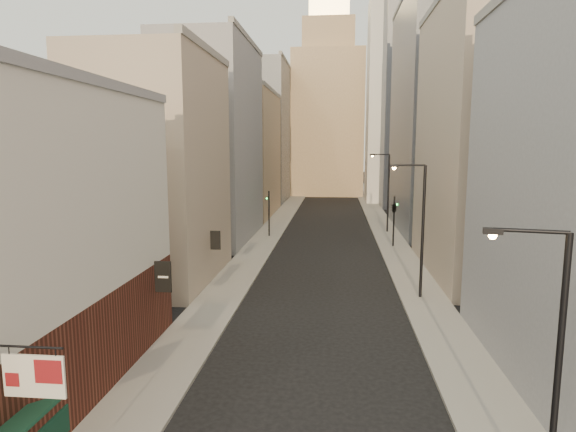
% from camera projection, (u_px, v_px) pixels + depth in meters
% --- Properties ---
extents(sidewalk_left, '(3.00, 140.00, 0.15)m').
position_uv_depth(sidewalk_left, '(280.00, 220.00, 63.54)').
color(sidewalk_left, gray).
rests_on(sidewalk_left, ground).
extents(sidewalk_right, '(3.00, 140.00, 0.15)m').
position_uv_depth(sidewalk_right, '(379.00, 221.00, 62.26)').
color(sidewalk_right, gray).
rests_on(sidewalk_right, ground).
extents(near_building_left, '(8.30, 23.04, 12.30)m').
position_uv_depth(near_building_left, '(16.00, 247.00, 17.82)').
color(near_building_left, '#5B2B1F').
rests_on(near_building_left, ground).
extents(left_bldg_beige, '(8.00, 12.00, 16.00)m').
position_uv_depth(left_bldg_beige, '(157.00, 170.00, 34.38)').
color(left_bldg_beige, tan).
rests_on(left_bldg_beige, ground).
extents(left_bldg_grey, '(8.00, 16.00, 20.00)m').
position_uv_depth(left_bldg_grey, '(213.00, 143.00, 49.85)').
color(left_bldg_grey, gray).
rests_on(left_bldg_grey, ground).
extents(left_bldg_tan, '(8.00, 18.00, 17.00)m').
position_uv_depth(left_bldg_tan, '(245.00, 155.00, 67.79)').
color(left_bldg_tan, tan).
rests_on(left_bldg_tan, ground).
extents(left_bldg_wingrid, '(8.00, 20.00, 24.00)m').
position_uv_depth(left_bldg_wingrid, '(266.00, 133.00, 86.98)').
color(left_bldg_wingrid, gray).
rests_on(left_bldg_wingrid, ground).
extents(right_bldg_beige, '(8.00, 16.00, 20.00)m').
position_uv_depth(right_bldg_beige, '(488.00, 142.00, 35.68)').
color(right_bldg_beige, tan).
rests_on(right_bldg_beige, ground).
extents(right_bldg_wingrid, '(8.00, 20.00, 26.00)m').
position_uv_depth(right_bldg_wingrid, '(435.00, 117.00, 54.94)').
color(right_bldg_wingrid, gray).
rests_on(right_bldg_wingrid, ground).
extents(highrise, '(21.00, 23.00, 51.20)m').
position_uv_depth(highrise, '(441.00, 50.00, 80.11)').
color(highrise, gray).
rests_on(highrise, ground).
extents(clock_tower, '(14.00, 14.00, 44.90)m').
position_uv_depth(clock_tower, '(328.00, 107.00, 96.91)').
color(clock_tower, tan).
rests_on(clock_tower, ground).
extents(white_tower, '(8.00, 8.00, 41.50)m').
position_uv_depth(white_tower, '(391.00, 94.00, 81.90)').
color(white_tower, silver).
rests_on(white_tower, ground).
extents(streetlamp_near, '(2.01, 0.53, 7.72)m').
position_uv_depth(streetlamp_near, '(550.00, 361.00, 11.99)').
color(streetlamp_near, black).
rests_on(streetlamp_near, ground).
extents(streetlamp_mid, '(2.26, 0.23, 8.61)m').
position_uv_depth(streetlamp_mid, '(419.00, 223.00, 30.17)').
color(streetlamp_mid, black).
rests_on(streetlamp_mid, ground).
extents(streetlamp_far, '(2.19, 1.07, 8.87)m').
position_uv_depth(streetlamp_far, '(386.00, 188.00, 53.87)').
color(streetlamp_far, black).
rests_on(streetlamp_far, ground).
extents(traffic_light_left, '(0.55, 0.44, 5.00)m').
position_uv_depth(traffic_light_left, '(269.00, 206.00, 51.38)').
color(traffic_light_left, black).
rests_on(traffic_light_left, ground).
extents(traffic_light_right, '(0.84, 0.84, 5.00)m').
position_uv_depth(traffic_light_right, '(394.00, 207.00, 46.03)').
color(traffic_light_right, black).
rests_on(traffic_light_right, ground).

